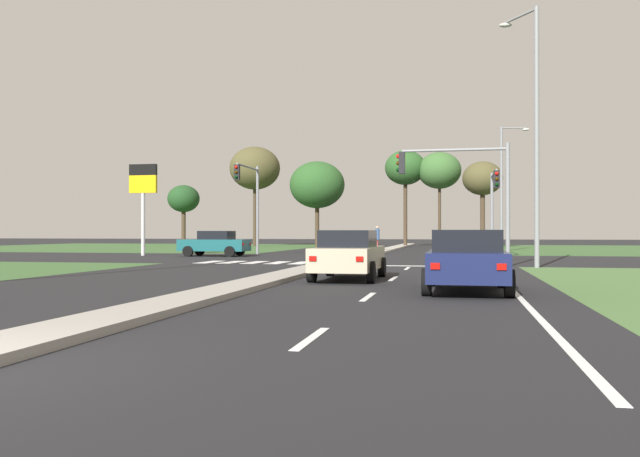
% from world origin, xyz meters
% --- Properties ---
extents(ground_plane, '(200.00, 200.00, 0.00)m').
position_xyz_m(ground_plane, '(0.00, 30.00, 0.00)').
color(ground_plane, black).
extents(grass_verge_far_left, '(35.00, 35.00, 0.01)m').
position_xyz_m(grass_verge_far_left, '(-25.50, 54.50, 0.00)').
color(grass_verge_far_left, '#385B2D').
rests_on(grass_verge_far_left, ground).
extents(median_island_near, '(1.20, 22.00, 0.14)m').
position_xyz_m(median_island_near, '(0.00, 11.00, 0.07)').
color(median_island_near, gray).
rests_on(median_island_near, ground).
extents(median_island_far, '(1.20, 36.00, 0.14)m').
position_xyz_m(median_island_far, '(0.00, 55.00, 0.07)').
color(median_island_far, '#ADA89E').
rests_on(median_island_far, ground).
extents(lane_dash_near, '(0.14, 2.00, 0.01)m').
position_xyz_m(lane_dash_near, '(3.50, 3.00, 0.01)').
color(lane_dash_near, silver).
rests_on(lane_dash_near, ground).
extents(lane_dash_second, '(0.14, 2.00, 0.01)m').
position_xyz_m(lane_dash_second, '(3.50, 9.00, 0.01)').
color(lane_dash_second, silver).
rests_on(lane_dash_second, ground).
extents(lane_dash_third, '(0.14, 2.00, 0.01)m').
position_xyz_m(lane_dash_third, '(3.50, 15.00, 0.01)').
color(lane_dash_third, silver).
rests_on(lane_dash_third, ground).
extents(lane_dash_fourth, '(0.14, 2.00, 0.01)m').
position_xyz_m(lane_dash_fourth, '(3.50, 21.00, 0.01)').
color(lane_dash_fourth, silver).
rests_on(lane_dash_fourth, ground).
extents(edge_line_right, '(0.14, 24.00, 0.01)m').
position_xyz_m(edge_line_right, '(6.85, 12.00, 0.01)').
color(edge_line_right, silver).
rests_on(edge_line_right, ground).
extents(stop_bar_near, '(6.40, 0.50, 0.01)m').
position_xyz_m(stop_bar_near, '(3.80, 23.00, 0.01)').
color(stop_bar_near, silver).
rests_on(stop_bar_near, ground).
extents(crosswalk_bar_near, '(0.70, 2.80, 0.01)m').
position_xyz_m(crosswalk_bar_near, '(-6.40, 24.80, 0.01)').
color(crosswalk_bar_near, silver).
rests_on(crosswalk_bar_near, ground).
extents(crosswalk_bar_second, '(0.70, 2.80, 0.01)m').
position_xyz_m(crosswalk_bar_second, '(-5.25, 24.80, 0.01)').
color(crosswalk_bar_second, silver).
rests_on(crosswalk_bar_second, ground).
extents(crosswalk_bar_third, '(0.70, 2.80, 0.01)m').
position_xyz_m(crosswalk_bar_third, '(-4.10, 24.80, 0.01)').
color(crosswalk_bar_third, silver).
rests_on(crosswalk_bar_third, ground).
extents(crosswalk_bar_fourth, '(0.70, 2.80, 0.01)m').
position_xyz_m(crosswalk_bar_fourth, '(-2.95, 24.80, 0.01)').
color(crosswalk_bar_fourth, silver).
rests_on(crosswalk_bar_fourth, ground).
extents(crosswalk_bar_fifth, '(0.70, 2.80, 0.01)m').
position_xyz_m(crosswalk_bar_fifth, '(-1.80, 24.80, 0.01)').
color(crosswalk_bar_fifth, silver).
rests_on(crosswalk_bar_fifth, ground).
extents(crosswalk_bar_sixth, '(0.70, 2.80, 0.01)m').
position_xyz_m(crosswalk_bar_sixth, '(-0.65, 24.80, 0.01)').
color(crosswalk_bar_sixth, silver).
rests_on(crosswalk_bar_sixth, ground).
extents(car_silver_near, '(2.00, 4.32, 1.55)m').
position_xyz_m(car_silver_near, '(-2.27, 46.16, 0.79)').
color(car_silver_near, '#B7B7BC').
rests_on(car_silver_near, ground).
extents(car_beige_second, '(1.96, 4.52, 1.53)m').
position_xyz_m(car_beige_second, '(2.18, 14.38, 0.78)').
color(car_beige_second, '#BCAD8E').
rests_on(car_beige_second, ground).
extents(car_navy_third, '(2.06, 4.43, 1.53)m').
position_xyz_m(car_navy_third, '(5.71, 10.87, 0.78)').
color(car_navy_third, '#161E47').
rests_on(car_navy_third, ground).
extents(car_teal_fourth, '(4.17, 2.06, 1.54)m').
position_xyz_m(car_teal_fourth, '(-9.02, 32.38, 0.79)').
color(car_teal_fourth, '#19565B').
rests_on(car_teal_fourth, ground).
extents(traffic_signal_near_right, '(4.86, 0.32, 5.29)m').
position_xyz_m(traffic_signal_near_right, '(5.79, 23.40, 3.67)').
color(traffic_signal_near_right, gray).
rests_on(traffic_signal_near_right, ground).
extents(traffic_signal_far_right, '(0.32, 5.34, 5.15)m').
position_xyz_m(traffic_signal_far_right, '(7.60, 34.56, 3.61)').
color(traffic_signal_far_right, gray).
rests_on(traffic_signal_far_right, ground).
extents(traffic_signal_far_left, '(0.32, 4.56, 5.87)m').
position_xyz_m(traffic_signal_far_left, '(-7.60, 35.00, 4.03)').
color(traffic_signal_far_left, gray).
rests_on(traffic_signal_far_left, ground).
extents(street_lamp_second, '(1.50, 1.88, 10.79)m').
position_xyz_m(street_lamp_second, '(8.60, 22.72, 5.95)').
color(street_lamp_second, gray).
rests_on(street_lamp_second, ground).
extents(street_lamp_third, '(2.16, 0.69, 9.29)m').
position_xyz_m(street_lamp_third, '(8.87, 44.89, 5.17)').
color(street_lamp_third, gray).
rests_on(street_lamp_third, ground).
extents(pedestrian_at_median, '(0.34, 0.34, 1.79)m').
position_xyz_m(pedestrian_at_median, '(-0.29, 42.76, 1.23)').
color(pedestrian_at_median, maroon).
rests_on(pedestrian_at_median, median_island_far).
extents(fuel_price_totem, '(1.80, 0.24, 5.72)m').
position_xyz_m(fuel_price_totem, '(-13.77, 32.42, 4.18)').
color(fuel_price_totem, silver).
rests_on(fuel_price_totem, ground).
extents(treeline_near, '(3.52, 3.52, 6.67)m').
position_xyz_m(treeline_near, '(-24.15, 62.75, 5.09)').
color(treeline_near, '#423323').
rests_on(treeline_near, ground).
extents(treeline_second, '(5.29, 5.29, 10.43)m').
position_xyz_m(treeline_second, '(-15.33, 60.81, 8.15)').
color(treeline_second, '#423323').
rests_on(treeline_second, ground).
extents(treeline_third, '(5.58, 5.58, 8.63)m').
position_xyz_m(treeline_third, '(-8.42, 59.76, 6.24)').
color(treeline_third, '#423323').
rests_on(treeline_third, ground).
extents(treeline_fourth, '(4.07, 4.07, 9.65)m').
position_xyz_m(treeline_fourth, '(0.41, 60.65, 7.85)').
color(treeline_fourth, '#423323').
rests_on(treeline_fourth, ground).
extents(treeline_fifth, '(4.26, 4.26, 9.36)m').
position_xyz_m(treeline_fifth, '(3.78, 60.48, 7.52)').
color(treeline_fifth, '#423323').
rests_on(treeline_fifth, ground).
extents(treeline_sixth, '(3.71, 3.71, 8.06)m').
position_xyz_m(treeline_sixth, '(7.80, 57.60, 6.39)').
color(treeline_sixth, '#423323').
rests_on(treeline_sixth, ground).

